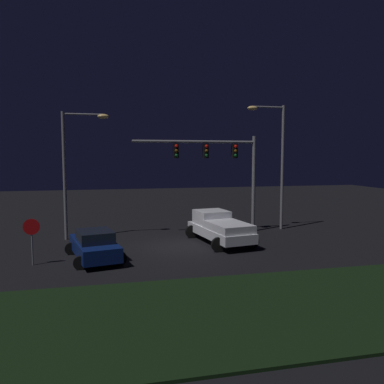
# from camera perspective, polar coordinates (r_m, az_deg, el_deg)

# --- Properties ---
(ground_plane) EXTENTS (80.00, 80.00, 0.00)m
(ground_plane) POSITION_cam_1_polar(r_m,az_deg,el_deg) (22.45, -2.91, -7.99)
(ground_plane) COLOR black
(grass_median) EXTENTS (22.59, 7.09, 0.10)m
(grass_median) POSITION_cam_1_polar(r_m,az_deg,el_deg) (13.38, 4.75, -17.16)
(grass_median) COLOR black
(grass_median) RESTS_ON ground_plane
(pickup_truck) EXTENTS (3.44, 5.64, 1.80)m
(pickup_truck) POSITION_cam_1_polar(r_m,az_deg,el_deg) (23.30, 3.94, -5.00)
(pickup_truck) COLOR silver
(pickup_truck) RESTS_ON ground_plane
(car_sedan) EXTENTS (3.06, 4.68, 1.51)m
(car_sedan) POSITION_cam_1_polar(r_m,az_deg,el_deg) (20.05, -14.15, -7.60)
(car_sedan) COLOR navy
(car_sedan) RESTS_ON ground_plane
(traffic_signal_gantry) EXTENTS (8.32, 0.56, 6.50)m
(traffic_signal_gantry) POSITION_cam_1_polar(r_m,az_deg,el_deg) (25.89, 4.08, 4.71)
(traffic_signal_gantry) COLOR slate
(traffic_signal_gantry) RESTS_ON ground_plane
(street_lamp_left) EXTENTS (2.84, 0.44, 7.85)m
(street_lamp_left) POSITION_cam_1_polar(r_m,az_deg,el_deg) (24.92, -16.95, 4.68)
(street_lamp_left) COLOR slate
(street_lamp_left) RESTS_ON ground_plane
(street_lamp_right) EXTENTS (2.75, 0.44, 8.66)m
(street_lamp_right) POSITION_cam_1_polar(r_m,az_deg,el_deg) (27.72, 12.20, 5.72)
(street_lamp_right) COLOR slate
(street_lamp_right) RESTS_ON ground_plane
(stop_sign) EXTENTS (0.76, 0.08, 2.23)m
(stop_sign) POSITION_cam_1_polar(r_m,az_deg,el_deg) (19.82, -22.52, -5.56)
(stop_sign) COLOR slate
(stop_sign) RESTS_ON ground_plane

